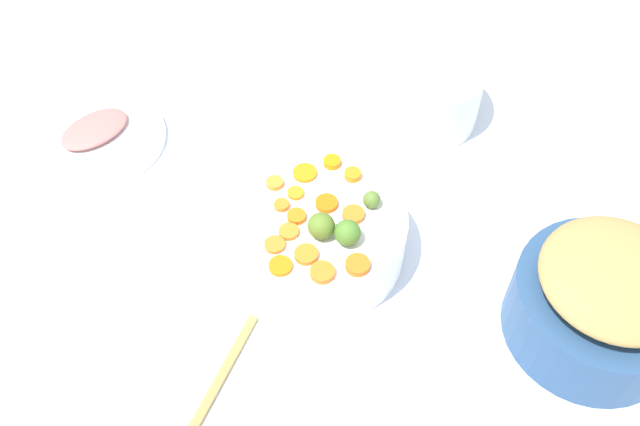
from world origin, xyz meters
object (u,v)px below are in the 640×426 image
at_px(casserole_dish, 425,93).
at_px(ham_plate, 97,139).
at_px(serving_bowl_carrots, 320,235).
at_px(metal_pot, 597,310).

bearing_deg(casserole_dish, ham_plate, 83.52).
xyz_separation_m(serving_bowl_carrots, ham_plate, (0.35, 0.35, -0.04)).
xyz_separation_m(casserole_dish, ham_plate, (0.07, 0.62, -0.05)).
bearing_deg(casserole_dish, metal_pot, -168.98).
bearing_deg(casserole_dish, serving_bowl_carrots, 135.84).
relative_size(metal_pot, casserole_dish, 1.24).
height_order(metal_pot, ham_plate, metal_pot).
distance_m(serving_bowl_carrots, casserole_dish, 0.39).
xyz_separation_m(serving_bowl_carrots, metal_pot, (-0.23, -0.37, 0.01)).
distance_m(serving_bowl_carrots, ham_plate, 0.50).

